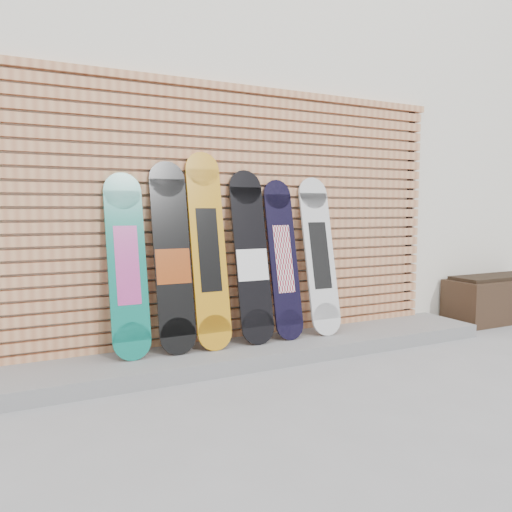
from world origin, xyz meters
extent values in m
plane|color=gray|center=(0.00, 0.00, 0.00)|extent=(80.00, 80.00, 0.00)
cube|color=white|center=(0.50, 3.50, 1.80)|extent=(12.00, 5.00, 3.60)
cube|color=gray|center=(-0.15, 0.68, 0.06)|extent=(4.60, 0.70, 0.12)
cube|color=tan|center=(-0.15, 0.97, 0.14)|extent=(4.20, 0.05, 0.08)
cube|color=tan|center=(-0.15, 0.97, 0.23)|extent=(4.20, 0.05, 0.08)
cube|color=tan|center=(-0.15, 0.97, 0.33)|extent=(4.20, 0.05, 0.07)
cube|color=tan|center=(-0.15, 0.97, 0.43)|extent=(4.20, 0.05, 0.07)
cube|color=tan|center=(-0.15, 0.97, 0.53)|extent=(4.20, 0.05, 0.07)
cube|color=tan|center=(-0.15, 0.97, 0.62)|extent=(4.20, 0.05, 0.07)
cube|color=tan|center=(-0.15, 0.97, 0.72)|extent=(4.20, 0.05, 0.07)
cube|color=tan|center=(-0.15, 0.97, 0.82)|extent=(4.20, 0.05, 0.07)
cube|color=tan|center=(-0.15, 0.97, 0.91)|extent=(4.20, 0.05, 0.07)
cube|color=tan|center=(-0.15, 0.97, 1.01)|extent=(4.20, 0.05, 0.08)
cube|color=tan|center=(-0.15, 0.97, 1.11)|extent=(4.20, 0.05, 0.08)
cube|color=tan|center=(-0.15, 0.97, 1.20)|extent=(4.20, 0.05, 0.08)
cube|color=tan|center=(-0.15, 0.97, 1.30)|extent=(4.20, 0.05, 0.08)
cube|color=tan|center=(-0.15, 0.97, 1.40)|extent=(4.20, 0.05, 0.08)
cube|color=tan|center=(-0.15, 0.97, 1.50)|extent=(4.20, 0.05, 0.08)
cube|color=tan|center=(-0.15, 0.97, 1.59)|extent=(4.20, 0.05, 0.08)
cube|color=tan|center=(-0.15, 0.97, 1.69)|extent=(4.20, 0.05, 0.08)
cube|color=tan|center=(-0.15, 0.97, 1.79)|extent=(4.20, 0.05, 0.08)
cube|color=tan|center=(-0.15, 0.97, 1.88)|extent=(4.20, 0.05, 0.08)
cube|color=tan|center=(-0.15, 0.97, 1.98)|extent=(4.20, 0.05, 0.08)
cube|color=tan|center=(-0.15, 0.97, 2.08)|extent=(4.20, 0.05, 0.08)
cube|color=tan|center=(-0.15, 0.97, 2.17)|extent=(4.20, 0.05, 0.08)
cube|color=black|center=(1.87, 0.99, 1.12)|extent=(0.06, 0.04, 2.23)
cube|color=tan|center=(-0.15, 0.97, 2.26)|extent=(4.26, 0.07, 0.06)
cube|color=#302115|center=(2.91, 0.74, 0.24)|extent=(1.14, 0.48, 0.48)
cube|color=black|center=(2.91, 0.74, 0.49)|extent=(1.05, 0.38, 0.04)
cube|color=#0B705E|center=(-1.10, 0.79, 0.82)|extent=(0.29, 0.24, 1.12)
cylinder|color=#0B705E|center=(-1.10, 0.68, 0.26)|extent=(0.29, 0.08, 0.29)
cylinder|color=#0B705E|center=(-1.10, 0.91, 1.38)|extent=(0.29, 0.08, 0.29)
cube|color=#CB4799|center=(-1.10, 0.79, 0.82)|extent=(0.18, 0.14, 0.59)
cube|color=black|center=(-0.75, 0.79, 0.87)|extent=(0.29, 0.26, 1.22)
cylinder|color=black|center=(-0.75, 0.67, 0.26)|extent=(0.29, 0.08, 0.29)
cylinder|color=black|center=(-0.75, 0.91, 1.48)|extent=(0.29, 0.08, 0.29)
cube|color=maroon|center=(-0.75, 0.77, 0.80)|extent=(0.28, 0.08, 0.28)
cube|color=orange|center=(-0.45, 0.78, 0.91)|extent=(0.29, 0.28, 1.31)
cylinder|color=orange|center=(-0.45, 0.65, 0.26)|extent=(0.29, 0.08, 0.29)
cylinder|color=orange|center=(-0.45, 0.91, 1.57)|extent=(0.29, 0.08, 0.29)
cube|color=black|center=(-0.45, 0.78, 0.91)|extent=(0.18, 0.16, 0.67)
cube|color=black|center=(-0.07, 0.78, 0.85)|extent=(0.30, 0.27, 1.17)
cylinder|color=black|center=(-0.07, 0.66, 0.27)|extent=(0.30, 0.08, 0.30)
cylinder|color=black|center=(-0.07, 0.90, 1.43)|extent=(0.30, 0.08, 0.30)
cube|color=white|center=(-0.07, 0.77, 0.77)|extent=(0.28, 0.08, 0.27)
cube|color=black|center=(0.24, 0.79, 0.81)|extent=(0.26, 0.26, 1.13)
cylinder|color=black|center=(0.24, 0.67, 0.25)|extent=(0.26, 0.08, 0.26)
cylinder|color=black|center=(0.24, 0.91, 1.37)|extent=(0.26, 0.08, 0.26)
cube|color=white|center=(0.24, 0.79, 0.81)|extent=(0.16, 0.15, 0.58)
cube|color=silver|center=(0.62, 0.78, 0.83)|extent=(0.29, 0.27, 1.13)
cylinder|color=silver|center=(0.62, 0.66, 0.26)|extent=(0.29, 0.08, 0.29)
cylinder|color=silver|center=(0.62, 0.90, 1.39)|extent=(0.29, 0.08, 0.29)
cube|color=black|center=(0.62, 0.78, 0.83)|extent=(0.18, 0.16, 0.60)
camera|label=1|loc=(-1.89, -2.99, 1.24)|focal=35.00mm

